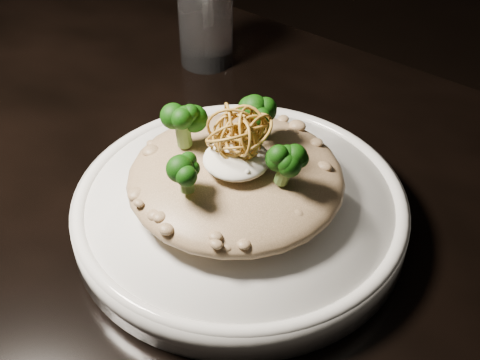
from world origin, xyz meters
name	(u,v)px	position (x,y,z in m)	size (l,w,h in m)	color
table	(140,264)	(0.00, 0.00, 0.67)	(1.10, 0.80, 0.75)	black
plate	(240,212)	(0.10, 0.04, 0.77)	(0.31, 0.31, 0.03)	white
risotto	(236,178)	(0.09, 0.04, 0.80)	(0.20, 0.20, 0.04)	brown
broccoli	(238,142)	(0.10, 0.04, 0.85)	(0.13, 0.13, 0.05)	black
cheese	(237,159)	(0.10, 0.04, 0.83)	(0.06, 0.06, 0.02)	white
shallots	(241,129)	(0.10, 0.05, 0.86)	(0.05, 0.05, 0.03)	brown
drinking_glass	(206,19)	(-0.11, 0.26, 0.81)	(0.07, 0.07, 0.12)	white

